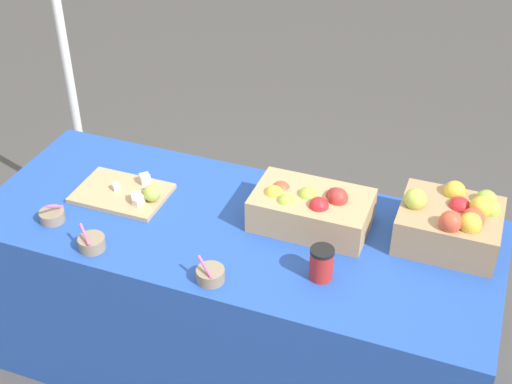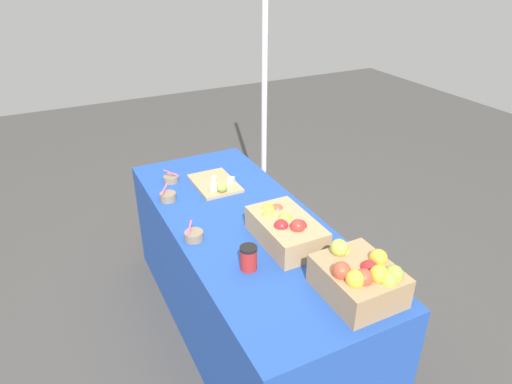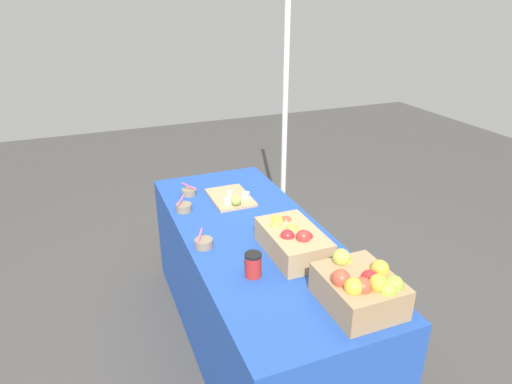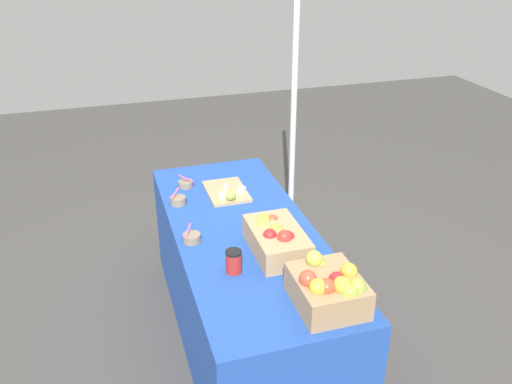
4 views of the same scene
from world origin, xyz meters
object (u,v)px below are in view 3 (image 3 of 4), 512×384
sample_bowl_near (204,243)px  tent_pole (285,110)px  apple_crate_left (361,288)px  sample_bowl_far (189,192)px  cutting_board_front (232,198)px  coffee_cup (253,265)px  apple_crate_middle (292,240)px  sample_bowl_mid (184,207)px

sample_bowl_near → tent_pole: (-1.19, 1.01, 0.33)m
apple_crate_left → sample_bowl_far: 1.42m
apple_crate_left → cutting_board_front: size_ratio=0.98×
sample_bowl_near → sample_bowl_far: bearing=172.4°
coffee_cup → tent_pole: bearing=150.2°
apple_crate_middle → cutting_board_front: (-0.70, -0.08, -0.05)m
sample_bowl_mid → apple_crate_middle: bearing=30.8°
cutting_board_front → apple_crate_left: bearing=7.6°
apple_crate_left → tent_pole: tent_pole is taller
coffee_cup → apple_crate_left: bearing=42.3°
cutting_board_front → sample_bowl_near: 0.58m
sample_bowl_near → sample_bowl_mid: bearing=179.5°
apple_crate_left → coffee_cup: 0.50m
apple_crate_left → sample_bowl_mid: (-1.15, -0.47, -0.07)m
apple_crate_left → apple_crate_middle: bearing=-170.9°
apple_crate_left → coffee_cup: size_ratio=2.92×
apple_crate_middle → coffee_cup: bearing=-65.5°
apple_crate_middle → tent_pole: (-1.41, 0.61, 0.28)m
cutting_board_front → sample_bowl_near: sample_bowl_near is taller
apple_crate_left → sample_bowl_mid: bearing=-157.6°
coffee_cup → tent_pole: size_ratio=0.05×
sample_bowl_mid → sample_bowl_far: 0.24m
apple_crate_left → apple_crate_middle: apple_crate_left is taller
tent_pole → sample_bowl_near: bearing=-40.4°
sample_bowl_mid → tent_pole: size_ratio=0.04×
sample_bowl_mid → sample_bowl_far: bearing=158.6°
sample_bowl_far → tent_pole: (-0.52, 0.92, 0.33)m
sample_bowl_near → tent_pole: bearing=139.6°
apple_crate_left → sample_bowl_far: apple_crate_left is taller
apple_crate_middle → tent_pole: size_ratio=0.19×
sample_bowl_near → coffee_cup: (0.33, 0.14, 0.04)m
cutting_board_front → sample_bowl_far: 0.29m
apple_crate_left → apple_crate_middle: 0.49m
sample_bowl_mid → apple_crate_left: bearing=22.4°
sample_bowl_near → tent_pole: size_ratio=0.04×
sample_bowl_far → tent_pole: bearing=119.5°
coffee_cup → tent_pole: (-1.52, 0.87, 0.30)m
apple_crate_middle → coffee_cup: apple_crate_middle is taller
sample_bowl_mid → sample_bowl_far: (-0.22, 0.09, -0.00)m
cutting_board_front → coffee_cup: coffee_cup is taller
cutting_board_front → sample_bowl_far: size_ratio=3.43×
cutting_board_front → sample_bowl_near: size_ratio=3.68×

